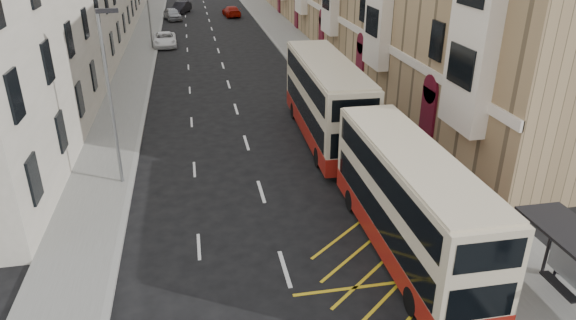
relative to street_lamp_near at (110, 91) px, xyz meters
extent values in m
cube|color=slate|center=(14.35, 18.00, -4.56)|extent=(4.00, 120.00, 0.15)
cube|color=slate|center=(-1.15, 18.00, -4.56)|extent=(3.00, 120.00, 0.15)
cube|color=gray|center=(12.35, 18.00, -4.56)|extent=(0.25, 120.00, 0.15)
cube|color=gray|center=(0.35, 18.00, -4.56)|extent=(0.25, 120.00, 0.15)
cube|color=#EFE2CE|center=(16.00, -2.00, 2.86)|extent=(0.80, 3.20, 10.00)
cube|color=#520A19|center=(16.30, 2.00, -2.94)|extent=(0.20, 1.60, 3.00)
cube|color=#520A19|center=(16.30, 14.00, -2.94)|extent=(0.20, 1.60, 3.00)
cube|color=#520A19|center=(16.30, 26.00, -2.94)|extent=(0.20, 1.60, 3.00)
cube|color=#520A19|center=(16.30, 38.00, -2.94)|extent=(0.20, 1.60, 3.00)
cube|color=#520A19|center=(16.30, 50.00, -2.94)|extent=(0.20, 1.60, 3.00)
cube|color=black|center=(13.91, -10.10, -3.19)|extent=(0.08, 0.08, 2.60)
cube|color=black|center=(15.19, -10.10, -3.19)|extent=(0.08, 0.08, 2.60)
cube|color=black|center=(14.80, -11.40, -4.04)|extent=(0.35, 1.60, 0.06)
cylinder|color=#AC0612|center=(12.60, -9.50, -3.99)|extent=(0.06, 0.06, 1.00)
cylinder|color=#AC0612|center=(12.60, -6.25, -3.99)|extent=(0.06, 0.06, 1.00)
cylinder|color=#AC0612|center=(12.60, -3.00, -3.99)|extent=(0.06, 0.06, 1.00)
cube|color=#AC0612|center=(12.60, -6.25, -3.51)|extent=(0.05, 6.50, 0.06)
cube|color=#AC0612|center=(12.60, -6.25, -3.94)|extent=(0.05, 6.50, 0.06)
cylinder|color=slate|center=(-0.05, 0.00, -0.49)|extent=(0.16, 0.16, 8.00)
cube|color=black|center=(0.35, 0.00, 3.41)|extent=(0.90, 0.18, 0.18)
cylinder|color=slate|center=(-0.05, 30.00, -0.49)|extent=(0.16, 0.16, 8.00)
cube|color=beige|center=(10.98, -7.73, -2.45)|extent=(2.41, 10.37, 3.72)
cube|color=maroon|center=(10.98, -7.73, -3.88)|extent=(2.44, 10.40, 0.85)
cube|color=black|center=(10.98, -7.73, -2.89)|extent=(2.44, 9.54, 1.04)
cube|color=black|center=(10.98, -7.73, -1.29)|extent=(2.44, 9.54, 0.94)
cube|color=beige|center=(10.98, -7.73, -0.55)|extent=(2.31, 9.95, 0.11)
cube|color=black|center=(11.01, -2.57, -2.85)|extent=(2.00, 0.09, 1.22)
cube|color=black|center=(11.01, -2.57, -0.92)|extent=(1.65, 0.08, 0.42)
cube|color=black|center=(10.96, -12.89, -2.85)|extent=(2.00, 0.09, 1.13)
cylinder|color=black|center=(9.94, -4.41, -4.17)|extent=(0.27, 0.94, 0.94)
cylinder|color=black|center=(12.07, -4.42, -4.17)|extent=(0.27, 0.94, 0.94)
cylinder|color=black|center=(9.90, -11.04, -4.17)|extent=(0.27, 0.94, 0.94)
cylinder|color=black|center=(12.03, -11.05, -4.17)|extent=(0.27, 0.94, 0.94)
cube|color=beige|center=(10.89, 3.77, -2.22)|extent=(2.92, 11.50, 4.11)
cube|color=maroon|center=(10.89, 3.77, -3.80)|extent=(2.95, 11.54, 0.94)
cube|color=black|center=(10.89, 3.77, -2.71)|extent=(2.94, 10.59, 1.14)
cube|color=black|center=(10.89, 3.77, -0.95)|extent=(2.94, 10.59, 1.04)
cube|color=beige|center=(10.89, 3.77, -0.12)|extent=(2.80, 11.04, 0.12)
cube|color=black|center=(11.05, 9.46, -2.66)|extent=(2.21, 0.15, 1.35)
cube|color=black|center=(11.05, 9.46, -0.53)|extent=(1.82, 0.13, 0.47)
cube|color=black|center=(10.73, -1.93, -2.66)|extent=(2.21, 0.15, 1.25)
cylinder|color=black|center=(9.82, 7.46, -4.12)|extent=(0.32, 1.05, 1.04)
cylinder|color=black|center=(12.17, 7.39, -4.12)|extent=(0.32, 1.05, 1.04)
cylinder|color=black|center=(9.62, 0.14, -4.12)|extent=(0.32, 1.05, 1.04)
cylinder|color=black|center=(11.97, 0.07, -4.12)|extent=(0.32, 1.05, 1.04)
imported|color=black|center=(15.70, -10.45, -3.71)|extent=(0.91, 0.82, 1.54)
imported|color=black|center=(12.99, -4.00, -3.70)|extent=(0.97, 0.85, 1.57)
imported|color=white|center=(1.15, 31.07, -3.95)|extent=(2.46, 5.03, 1.38)
imported|color=#94979B|center=(1.72, 47.18, -3.88)|extent=(2.75, 4.74, 1.52)
imported|color=black|center=(2.85, 52.93, -3.86)|extent=(3.05, 4.99, 1.55)
imported|color=#A71003|center=(9.53, 48.62, -3.94)|extent=(2.44, 4.95, 1.39)
camera|label=1|loc=(3.61, -22.92, 6.64)|focal=32.00mm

